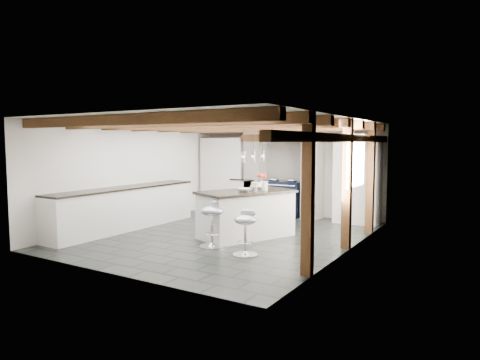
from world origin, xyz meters
The scene contains 6 objects.
ground centered at (0.00, 0.00, 0.00)m, with size 6.00×6.00×0.00m, color black.
room_shell centered at (-0.61, 1.42, 1.07)m, with size 6.00×6.03×6.00m.
range_cooker centered at (0.00, 2.68, 0.47)m, with size 1.00×0.63×0.99m.
kitchen_island centered at (0.44, 0.07, 0.48)m, with size 1.66×2.11×1.24m.
bar_stool_near centered at (1.14, -1.15, 0.48)m, with size 0.47×0.47×0.77m.
bar_stool_far centered at (0.35, -0.97, 0.53)m, with size 0.48×0.48×0.85m.
Camera 1 is at (4.67, -7.17, 1.87)m, focal length 32.00 mm.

